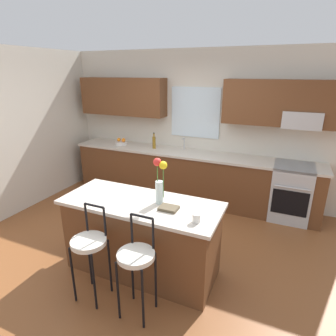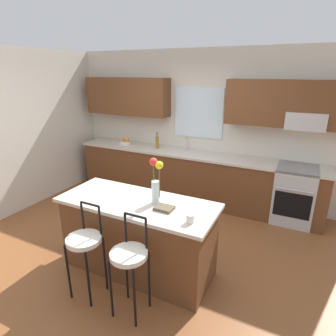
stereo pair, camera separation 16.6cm
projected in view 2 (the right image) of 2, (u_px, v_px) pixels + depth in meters
name	position (u px, v px, depth m)	size (l,w,h in m)	color
ground_plane	(145.00, 246.00, 3.91)	(14.00, 14.00, 0.00)	brown
wall_left	(23.00, 131.00, 4.79)	(0.12, 4.60, 2.70)	beige
back_wall_assembly	(200.00, 118.00, 5.08)	(5.60, 0.50, 2.70)	beige
counter_run	(191.00, 176.00, 5.20)	(4.56, 0.64, 0.92)	brown
sink_faucet	(187.00, 143.00, 5.19)	(0.02, 0.13, 0.23)	#B7BABC
oven_range	(294.00, 194.00, 4.45)	(0.60, 0.64, 0.92)	#B7BABC
kitchen_island	(138.00, 236.00, 3.33)	(1.84, 0.76, 0.92)	brown
bar_stool_near	(85.00, 243.00, 2.88)	(0.36, 0.36, 1.04)	black
bar_stool_middle	(129.00, 258.00, 2.65)	(0.36, 0.36, 1.04)	black
flower_vase	(156.00, 181.00, 3.05)	(0.16, 0.09, 0.52)	silver
mug_ceramic	(190.00, 219.00, 2.71)	(0.08, 0.08, 0.09)	silver
cookbook	(164.00, 208.00, 2.98)	(0.20, 0.15, 0.03)	brown
fruit_bowl_oranges	(125.00, 142.00, 5.64)	(0.24, 0.24, 0.13)	silver
bottle_olive_oil	(157.00, 142.00, 5.31)	(0.06, 0.06, 0.30)	olive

